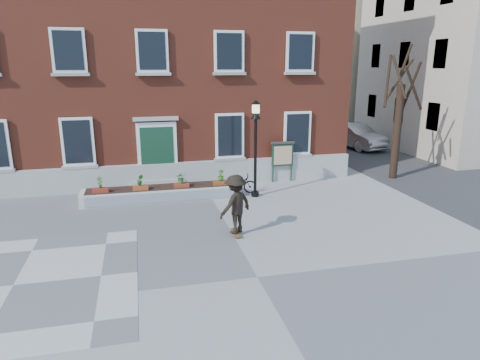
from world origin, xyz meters
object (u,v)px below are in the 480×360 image
object	(u,v)px
notice_board	(283,155)
lamp_post	(256,135)
parked_car	(354,136)
skateboarder	(236,204)
bicycle	(238,184)

from	to	relation	value
notice_board	lamp_post	bearing A→B (deg)	-133.43
lamp_post	notice_board	size ratio (longest dim) A/B	2.10
parked_car	notice_board	size ratio (longest dim) A/B	2.53
notice_board	skateboarder	distance (m)	6.76
parked_car	lamp_post	distance (m)	12.73
bicycle	notice_board	size ratio (longest dim) A/B	0.85
bicycle	notice_board	bearing A→B (deg)	-51.32
notice_board	bicycle	bearing A→B (deg)	-151.26
bicycle	notice_board	distance (m)	2.90
lamp_post	notice_board	world-z (taller)	lamp_post
bicycle	skateboarder	world-z (taller)	skateboarder
skateboarder	lamp_post	bearing A→B (deg)	66.05
bicycle	skateboarder	xyz separation A→B (m)	(-1.10, -4.42, 0.60)
parked_car	skateboarder	distance (m)	16.56
bicycle	parked_car	world-z (taller)	parked_car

